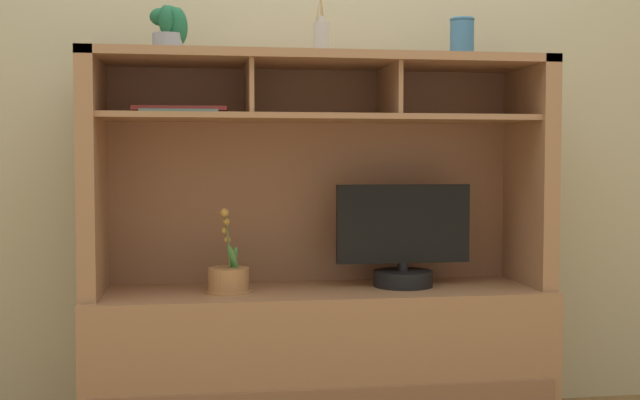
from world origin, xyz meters
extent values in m
cube|color=#B6AD8A|center=(0.00, 0.27, 1.40)|extent=(6.00, 0.02, 2.80)
cube|color=#9E704D|center=(0.00, 0.00, 0.27)|extent=(1.65, 0.48, 0.53)
cube|color=#9E704D|center=(-0.79, 0.00, 0.95)|extent=(0.06, 0.40, 0.84)
cube|color=#9E704D|center=(0.79, 0.00, 0.95)|extent=(0.06, 0.40, 0.84)
cube|color=brown|center=(0.00, 0.19, 0.94)|extent=(1.59, 0.02, 0.81)
cube|color=#9E704D|center=(0.00, 0.00, 1.36)|extent=(1.65, 0.40, 0.03)
cube|color=#9E704D|center=(0.00, 0.00, 1.15)|extent=(1.53, 0.36, 0.02)
cube|color=#9E704D|center=(-0.25, 0.00, 1.25)|extent=(0.02, 0.34, 0.18)
cube|color=#9E704D|center=(0.25, 0.00, 1.25)|extent=(0.02, 0.34, 0.18)
cylinder|color=black|center=(0.31, 0.00, 0.56)|extent=(0.22, 0.22, 0.06)
cylinder|color=black|center=(0.31, 0.00, 0.61)|extent=(0.04, 0.04, 0.03)
cube|color=black|center=(0.31, 0.00, 0.77)|extent=(0.50, 0.03, 0.29)
cube|color=black|center=(0.31, -0.01, 0.77)|extent=(0.47, 0.00, 0.26)
cylinder|color=#AC7749|center=(-0.33, -0.04, 0.58)|extent=(0.14, 0.14, 0.09)
cylinder|color=#AC7749|center=(-0.33, -0.04, 0.54)|extent=(0.17, 0.17, 0.01)
cylinder|color=#4C6B38|center=(-0.33, -0.04, 0.72)|extent=(0.02, 0.01, 0.20)
sphere|color=#B8873B|center=(-0.33, -0.02, 0.72)|extent=(0.02, 0.02, 0.02)
sphere|color=#B8873B|center=(-0.34, -0.02, 0.75)|extent=(0.03, 0.03, 0.03)
sphere|color=#B8873B|center=(-0.34, -0.03, 0.78)|extent=(0.03, 0.03, 0.03)
sphere|color=#B8873B|center=(-0.34, -0.06, 0.82)|extent=(0.03, 0.03, 0.03)
ellipsoid|color=#4B9E52|center=(-0.31, -0.05, 0.65)|extent=(0.06, 0.08, 0.12)
ellipsoid|color=#4B9E52|center=(-0.31, -0.03, 0.65)|extent=(0.04, 0.06, 0.09)
cube|color=slate|center=(-0.49, -0.04, 1.16)|extent=(0.27, 0.27, 0.01)
cube|color=#9C312F|center=(-0.49, -0.02, 1.18)|extent=(0.33, 0.19, 0.01)
cylinder|color=#B2AEA9|center=(0.00, -0.03, 1.43)|extent=(0.05, 0.05, 0.12)
cylinder|color=#B2AEA9|center=(0.00, -0.03, 1.50)|extent=(0.02, 0.02, 0.02)
cylinder|color=gray|center=(-0.54, 0.01, 1.41)|extent=(0.11, 0.11, 0.07)
cylinder|color=gray|center=(-0.54, 0.01, 1.38)|extent=(0.12, 0.12, 0.01)
ellipsoid|color=#1A5937|center=(-0.50, 0.01, 1.46)|extent=(0.08, 0.06, 0.14)
ellipsoid|color=#1A5937|center=(-0.53, 0.04, 1.51)|extent=(0.07, 0.07, 0.07)
ellipsoid|color=#1A5937|center=(-0.56, 0.01, 1.50)|extent=(0.07, 0.05, 0.06)
ellipsoid|color=#1A5937|center=(-0.54, -0.02, 1.48)|extent=(0.05, 0.05, 0.11)
cylinder|color=teal|center=(0.54, 0.03, 1.44)|extent=(0.09, 0.09, 0.14)
torus|color=teal|center=(0.54, 0.03, 1.52)|extent=(0.09, 0.09, 0.01)
camera|label=1|loc=(-0.42, -2.83, 1.01)|focal=44.61mm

